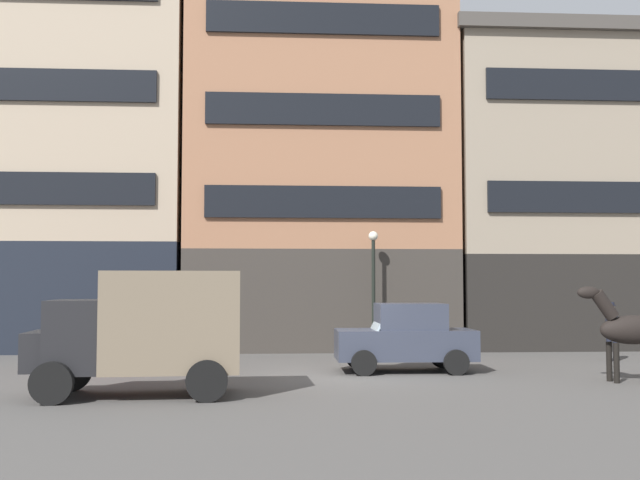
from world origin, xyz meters
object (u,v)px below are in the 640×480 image
object	(u,v)px
delivery_truck_near	(145,328)
streetlamp_curbside	(373,274)
pedestrian_officer	(612,329)
draft_horse	(630,329)
sedan_light	(406,338)
sedan_dark	(120,336)

from	to	relation	value
delivery_truck_near	streetlamp_curbside	size ratio (longest dim) A/B	1.08
delivery_truck_near	pedestrian_officer	bearing A→B (deg)	25.82
draft_horse	streetlamp_curbside	distance (m)	9.04
sedan_light	delivery_truck_near	bearing A→B (deg)	-147.50
delivery_truck_near	pedestrian_officer	distance (m)	14.51
draft_horse	sedan_dark	bearing A→B (deg)	165.38
delivery_truck_near	sedan_light	world-z (taller)	delivery_truck_near
pedestrian_officer	sedan_dark	bearing A→B (deg)	-174.53
delivery_truck_near	draft_horse	bearing A→B (deg)	7.96
pedestrian_officer	streetlamp_curbside	distance (m)	7.62
draft_horse	streetlamp_curbside	bearing A→B (deg)	126.04
pedestrian_officer	sedan_light	bearing A→B (deg)	-161.13
sedan_dark	streetlamp_curbside	xyz separation A→B (m)	(7.55, 3.88, 1.76)
sedan_light	pedestrian_officer	size ratio (longest dim) A/B	2.07
delivery_truck_near	pedestrian_officer	size ratio (longest dim) A/B	2.47
pedestrian_officer	streetlamp_curbside	size ratio (longest dim) A/B	0.44
sedan_dark	draft_horse	bearing A→B (deg)	-14.62
sedan_dark	sedan_light	size ratio (longest dim) A/B	1.01
delivery_truck_near	sedan_dark	distance (m)	5.17
delivery_truck_near	streetlamp_curbside	distance (m)	10.76
sedan_light	streetlamp_curbside	xyz separation A→B (m)	(-0.22, 4.80, 1.76)
draft_horse	sedan_light	distance (m)	5.59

